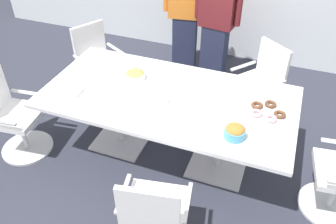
% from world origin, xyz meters
% --- Properties ---
extents(ground_plane, '(10.00, 10.00, 0.01)m').
position_xyz_m(ground_plane, '(0.00, 0.00, -0.01)').
color(ground_plane, '#2D303D').
extents(conference_table, '(2.40, 1.20, 0.75)m').
position_xyz_m(conference_table, '(0.00, 0.00, 0.63)').
color(conference_table, silver).
rests_on(conference_table, ground).
extents(office_chair_0, '(0.60, 0.60, 0.91)m').
position_xyz_m(office_chair_0, '(-1.51, -0.50, 0.41)').
color(office_chair_0, silver).
rests_on(office_chair_0, ground).
extents(office_chair_1, '(0.63, 0.63, 0.91)m').
position_xyz_m(office_chair_1, '(0.30, -1.09, 0.41)').
color(office_chair_1, silver).
rests_on(office_chair_1, ground).
extents(office_chair_3, '(0.76, 0.76, 0.91)m').
position_xyz_m(office_chair_3, '(0.76, 0.99, 0.41)').
color(office_chair_3, silver).
rests_on(office_chair_3, ground).
extents(office_chair_4, '(0.73, 0.73, 0.91)m').
position_xyz_m(office_chair_4, '(-1.23, 0.76, 0.41)').
color(office_chair_4, silver).
rests_on(office_chair_4, ground).
extents(person_standing_0, '(0.62, 0.28, 1.67)m').
position_xyz_m(person_standing_0, '(-0.40, 1.73, 0.87)').
color(person_standing_0, '#232842').
rests_on(person_standing_0, ground).
extents(person_standing_1, '(0.62, 0.27, 1.67)m').
position_xyz_m(person_standing_1, '(0.06, 1.59, 0.87)').
color(person_standing_1, '#232842').
rests_on(person_standing_1, ground).
extents(snack_bowl_pretzels, '(0.18, 0.18, 0.12)m').
position_xyz_m(snack_bowl_pretzels, '(0.71, -0.35, 0.81)').
color(snack_bowl_pretzels, '#4C9EC6').
rests_on(snack_bowl_pretzels, conference_table).
extents(snack_bowl_cookies, '(0.21, 0.21, 0.08)m').
position_xyz_m(snack_bowl_cookies, '(-0.42, 0.17, 0.79)').
color(snack_bowl_cookies, white).
rests_on(snack_bowl_cookies, conference_table).
extents(donut_platter, '(0.32, 0.32, 0.04)m').
position_xyz_m(donut_platter, '(0.92, 0.05, 0.77)').
color(donut_platter, white).
rests_on(donut_platter, conference_table).
extents(plate_stack, '(0.19, 0.19, 0.03)m').
position_xyz_m(plate_stack, '(-0.05, -0.11, 0.77)').
color(plate_stack, white).
rests_on(plate_stack, conference_table).
extents(napkin_pile, '(0.15, 0.15, 0.06)m').
position_xyz_m(napkin_pile, '(-0.87, -0.27, 0.78)').
color(napkin_pile, white).
rests_on(napkin_pile, conference_table).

